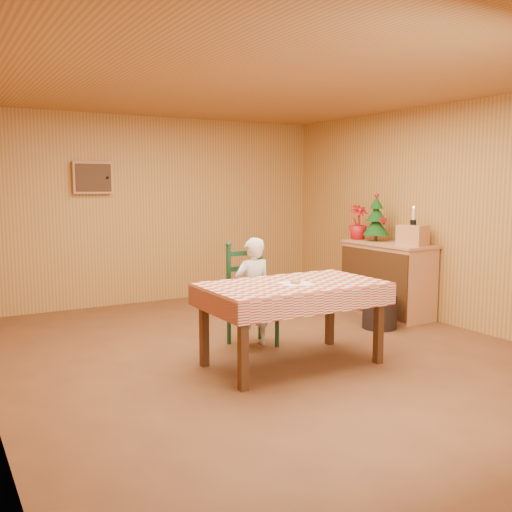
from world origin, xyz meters
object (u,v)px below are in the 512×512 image
at_px(dining_table, 292,292).
at_px(storage_bin, 380,311).
at_px(ladder_chair, 250,297).
at_px(christmas_tree, 376,219).
at_px(shelf_unit, 388,279).
at_px(crate, 413,235).
at_px(seated_child, 253,292).

xyz_separation_m(dining_table, storage_bin, (1.63, 0.61, -0.49)).
relative_size(ladder_chair, storage_bin, 2.71).
bearing_deg(storage_bin, christmas_tree, 52.10).
height_order(ladder_chair, shelf_unit, ladder_chair).
height_order(dining_table, shelf_unit, shelf_unit).
distance_m(shelf_unit, storage_bin, 0.78).
bearing_deg(storage_bin, crate, 7.46).
bearing_deg(shelf_unit, dining_table, -153.59).
bearing_deg(shelf_unit, crate, -88.77).
xyz_separation_m(ladder_chair, storage_bin, (1.63, -0.17, -0.30)).
bearing_deg(christmas_tree, shelf_unit, -91.98).
distance_m(ladder_chair, seated_child, 0.08).
bearing_deg(christmas_tree, seated_child, -164.58).
relative_size(seated_child, christmas_tree, 1.81).
bearing_deg(dining_table, shelf_unit, 26.41).
xyz_separation_m(dining_table, crate, (2.20, 0.69, 0.37)).
bearing_deg(crate, dining_table, -162.65).
bearing_deg(crate, ladder_chair, 177.37).
xyz_separation_m(crate, christmas_tree, (-0.00, 0.65, 0.16)).
relative_size(ladder_chair, christmas_tree, 1.74).
relative_size(seated_child, storage_bin, 2.82).
relative_size(ladder_chair, shelf_unit, 0.87).
bearing_deg(ladder_chair, christmas_tree, 14.03).
relative_size(shelf_unit, storage_bin, 3.11).
bearing_deg(storage_bin, seated_child, 175.87).
xyz_separation_m(dining_table, ladder_chair, (0.00, 0.79, -0.18)).
bearing_deg(crate, shelf_unit, 91.23).
distance_m(dining_table, crate, 2.33).
bearing_deg(christmas_tree, crate, -90.00).
distance_m(seated_child, storage_bin, 1.68).
xyz_separation_m(shelf_unit, crate, (0.01, -0.40, 0.59)).
distance_m(ladder_chair, storage_bin, 1.67).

